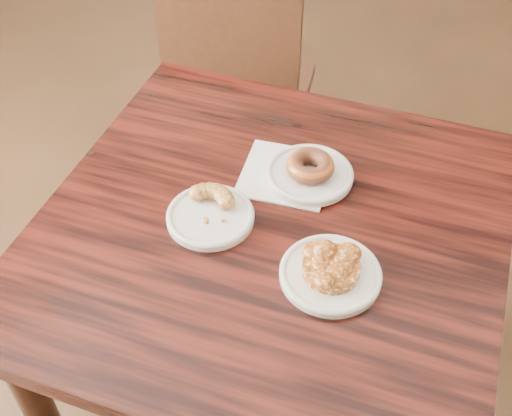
{
  "coord_description": "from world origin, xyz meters",
  "views": [
    {
      "loc": [
        -0.27,
        -0.82,
        1.6
      ],
      "look_at": [
        -0.31,
        -0.04,
        0.8
      ],
      "focal_mm": 45.0,
      "sensor_mm": 36.0,
      "label": 1
    }
  ],
  "objects_px": {
    "cafe_table": "(268,339)",
    "apple_fritter": "(331,266)",
    "glazed_donut": "(310,166)",
    "cruller_fragment": "(210,209)",
    "chair_far": "(245,94)"
  },
  "relations": [
    {
      "from": "cafe_table",
      "to": "apple_fritter",
      "type": "bearing_deg",
      "value": -31.27
    },
    {
      "from": "apple_fritter",
      "to": "chair_far",
      "type": "bearing_deg",
      "value": 102.24
    },
    {
      "from": "glazed_donut",
      "to": "cruller_fragment",
      "type": "relative_size",
      "value": 0.84
    },
    {
      "from": "glazed_donut",
      "to": "chair_far",
      "type": "bearing_deg",
      "value": 103.81
    },
    {
      "from": "chair_far",
      "to": "glazed_donut",
      "type": "height_order",
      "value": "chair_far"
    },
    {
      "from": "cafe_table",
      "to": "apple_fritter",
      "type": "xyz_separation_m",
      "value": [
        0.1,
        -0.12,
        0.4
      ]
    },
    {
      "from": "chair_far",
      "to": "glazed_donut",
      "type": "distance_m",
      "value": 0.79
    },
    {
      "from": "cruller_fragment",
      "to": "apple_fritter",
      "type": "bearing_deg",
      "value": -30.17
    },
    {
      "from": "chair_far",
      "to": "glazed_donut",
      "type": "xyz_separation_m",
      "value": [
        0.17,
        -0.69,
        0.33
      ]
    },
    {
      "from": "cafe_table",
      "to": "apple_fritter",
      "type": "relative_size",
      "value": 6.15
    },
    {
      "from": "glazed_donut",
      "to": "cruller_fragment",
      "type": "xyz_separation_m",
      "value": [
        -0.18,
        -0.12,
        -0.01
      ]
    },
    {
      "from": "chair_far",
      "to": "glazed_donut",
      "type": "bearing_deg",
      "value": 113.73
    },
    {
      "from": "chair_far",
      "to": "apple_fritter",
      "type": "height_order",
      "value": "chair_far"
    },
    {
      "from": "glazed_donut",
      "to": "cruller_fragment",
      "type": "height_order",
      "value": "glazed_donut"
    },
    {
      "from": "cafe_table",
      "to": "apple_fritter",
      "type": "height_order",
      "value": "apple_fritter"
    }
  ]
}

